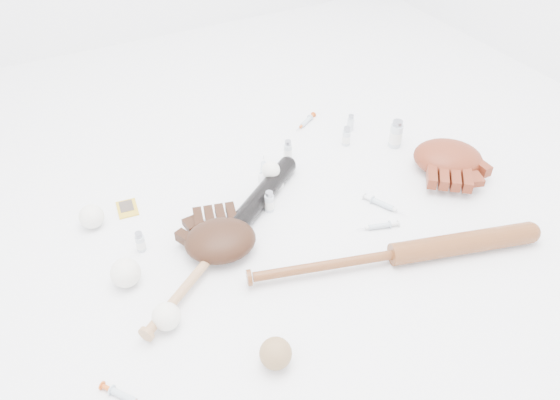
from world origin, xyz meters
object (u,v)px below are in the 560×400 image
bat_dark (228,236)px  glove_dark (220,240)px  pedestal (271,181)px  bat_wood (395,254)px

bat_dark → glove_dark: size_ratio=3.36×
bat_dark → pedestal: bearing=2.9°
bat_wood → pedestal: 0.49m
bat_wood → pedestal: (-0.15, 0.47, -0.01)m
glove_dark → pedestal: size_ratio=3.86×
pedestal → bat_wood: bearing=-72.7°
bat_dark → pedestal: 0.30m
bat_dark → pedestal: (0.23, 0.18, -0.01)m
bat_dark → glove_dark: bearing=174.7°
bat_wood → glove_dark: 0.49m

